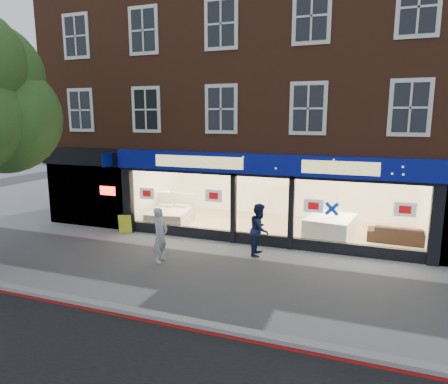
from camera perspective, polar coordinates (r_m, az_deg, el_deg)
The scene contains 12 objects.
ground at distance 11.76m, azimuth 1.36°, elevation -11.98°, with size 120.00×120.00×0.00m, color gray.
kerb_line at distance 9.17m, azimuth -5.30°, elevation -18.91°, with size 60.00×0.10×0.01m, color #8C0A07.
kerb_stone at distance 9.30m, azimuth -4.75°, elevation -18.06°, with size 60.00×0.25×0.12m, color gray.
showroom_floor at distance 16.53m, azimuth 7.30°, elevation -5.15°, with size 11.00×4.50×0.10m, color tan.
building at distance 17.69m, azimuth 9.07°, elevation 17.48°, with size 19.00×8.26×10.30m.
display_bed at distance 17.07m, azimuth -7.69°, elevation -3.36°, with size 1.97×2.27×1.14m.
bedside_table at distance 18.46m, azimuth -8.09°, elevation -2.45°, with size 0.45×0.45×0.55m, color brown.
mattress_stack at distance 15.43m, azimuth 14.94°, elevation -4.85°, with size 1.86×2.22×0.79m.
sofa at distance 15.66m, azimuth 23.64°, elevation -5.52°, with size 2.09×0.82×0.61m, color black.
a_board at distance 16.28m, azimuth -13.79°, elevation -4.40°, with size 0.50×0.32×0.77m, color yellow.
pedestrian_grey at distance 12.81m, azimuth -9.08°, elevation -6.07°, with size 0.63×0.42×1.74m, color #ACADB4.
pedestrian_blue at distance 13.32m, azimuth 5.12°, elevation -5.33°, with size 0.84×0.66×1.74m, color #182043.
Camera 1 is at (3.50, -10.27, 4.52)m, focal length 32.00 mm.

